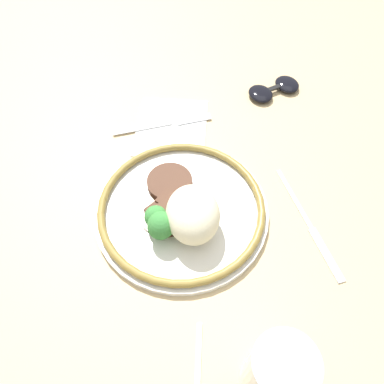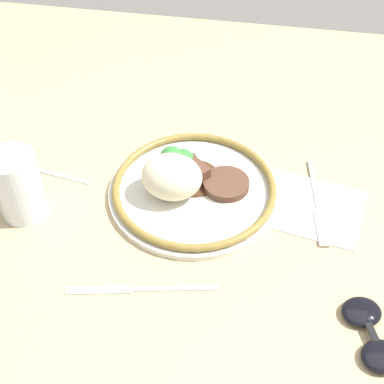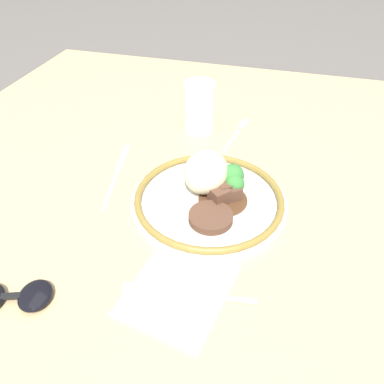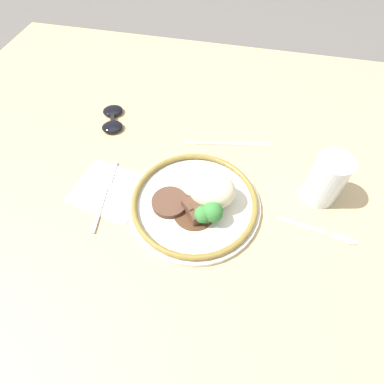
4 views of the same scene
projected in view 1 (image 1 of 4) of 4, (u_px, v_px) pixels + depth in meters
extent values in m
plane|color=#5B5651|center=(203.00, 198.00, 0.65)|extent=(8.00, 8.00, 0.00)
cube|color=tan|center=(204.00, 192.00, 0.64)|extent=(1.41, 1.23, 0.04)
cube|color=white|center=(171.00, 127.00, 0.70)|extent=(0.17, 0.15, 0.00)
cylinder|color=silver|center=(182.00, 211.00, 0.59)|extent=(0.27, 0.27, 0.01)
torus|color=olive|center=(181.00, 207.00, 0.58)|extent=(0.26, 0.26, 0.01)
ellipsoid|color=beige|center=(193.00, 214.00, 0.54)|extent=(0.09, 0.08, 0.07)
cylinder|color=brown|center=(170.00, 183.00, 0.61)|extent=(0.07, 0.07, 0.01)
cylinder|color=#51331E|center=(166.00, 213.00, 0.58)|extent=(0.09, 0.09, 0.00)
cube|color=brown|center=(165.00, 216.00, 0.56)|extent=(0.04, 0.04, 0.03)
cube|color=brown|center=(162.00, 220.00, 0.56)|extent=(0.03, 0.03, 0.03)
cube|color=brown|center=(157.00, 214.00, 0.56)|extent=(0.04, 0.04, 0.03)
cube|color=brown|center=(169.00, 204.00, 0.57)|extent=(0.04, 0.04, 0.03)
cylinder|color=#669E51|center=(162.00, 233.00, 0.55)|extent=(0.01, 0.01, 0.02)
sphere|color=#387F38|center=(161.00, 225.00, 0.53)|extent=(0.04, 0.04, 0.04)
cylinder|color=#669E51|center=(162.00, 234.00, 0.55)|extent=(0.01, 0.01, 0.01)
sphere|color=#387F38|center=(161.00, 227.00, 0.53)|extent=(0.04, 0.04, 0.04)
cylinder|color=#669E51|center=(157.00, 223.00, 0.56)|extent=(0.01, 0.01, 0.01)
sphere|color=#387F38|center=(156.00, 217.00, 0.55)|extent=(0.03, 0.03, 0.03)
cylinder|color=#F4AD19|center=(275.00, 375.00, 0.42)|extent=(0.06, 0.06, 0.09)
cylinder|color=silver|center=(277.00, 373.00, 0.41)|extent=(0.07, 0.07, 0.11)
cube|color=silver|center=(143.00, 128.00, 0.69)|extent=(0.02, 0.11, 0.00)
cube|color=silver|center=(191.00, 119.00, 0.71)|extent=(0.03, 0.07, 0.00)
cube|color=silver|center=(295.00, 199.00, 0.60)|extent=(0.12, 0.03, 0.00)
cube|color=silver|center=(326.00, 254.00, 0.55)|extent=(0.09, 0.03, 0.00)
cube|color=silver|center=(198.00, 362.00, 0.47)|extent=(0.10, 0.02, 0.00)
ellipsoid|color=black|center=(260.00, 94.00, 0.74)|extent=(0.06, 0.06, 0.02)
ellipsoid|color=black|center=(287.00, 84.00, 0.76)|extent=(0.06, 0.06, 0.02)
cube|color=black|center=(274.00, 88.00, 0.75)|extent=(0.02, 0.03, 0.00)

